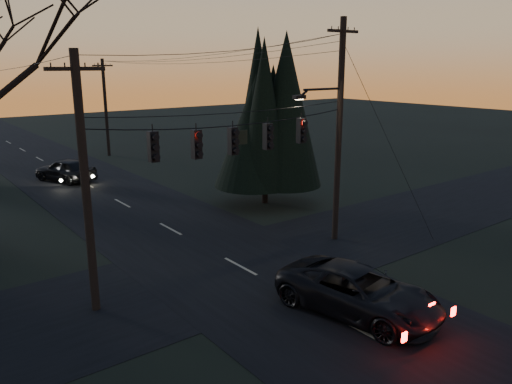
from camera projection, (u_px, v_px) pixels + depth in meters
main_road at (137, 211)px, 28.07m from camera, size 8.00×120.00×0.02m
cross_road at (240, 266)px, 20.38m from camera, size 60.00×7.00×0.02m
utility_pole_right at (334, 239)px, 23.62m from camera, size 5.00×0.30×10.00m
utility_pole_left at (96, 309)px, 16.85m from camera, size 1.80×0.30×8.50m
utility_pole_far_r at (109, 155)px, 45.14m from camera, size 1.80×0.30×8.50m
span_signal_assembly at (234, 139)px, 18.93m from camera, size 11.50×0.44×1.56m
evergreen_right at (265, 119)px, 28.59m from camera, size 4.79×4.79×8.73m
suv_near at (358, 292)px, 16.39m from camera, size 3.56×5.93×1.54m
sedan_oncoming_a at (66, 170)px, 35.03m from camera, size 3.63×5.12×1.62m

